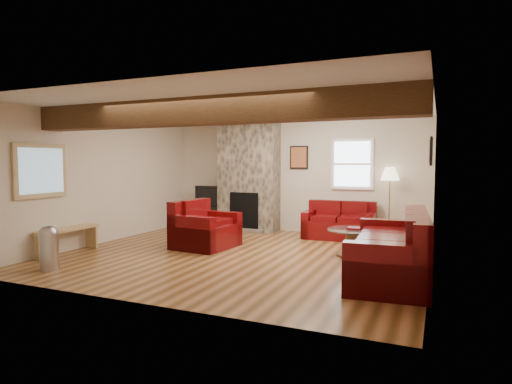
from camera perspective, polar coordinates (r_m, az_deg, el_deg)
room at (r=7.27m, az=-1.92°, el=1.31°), size 8.00×8.00×8.00m
oak_beam at (r=6.20m, az=-6.97°, el=10.63°), size 6.00×0.36×0.38m
chimney_breast at (r=9.95m, az=-1.00°, el=1.86°), size 1.40×0.67×2.50m
back_window at (r=9.44m, az=12.69°, el=3.66°), size 0.90×0.08×1.10m
hatch_window at (r=7.90m, az=-26.77°, el=2.55°), size 0.08×1.00×0.90m
ceiling_dome at (r=7.83m, az=7.00°, el=10.20°), size 0.40×0.40×0.18m
artwork_back at (r=9.74m, az=5.73°, el=4.62°), size 0.42×0.06×0.52m
artwork_right at (r=6.87m, az=22.26°, el=5.03°), size 0.06×0.55×0.42m
sofa_three at (r=6.23m, az=17.36°, el=-6.70°), size 1.15×2.41×0.91m
loveseat at (r=9.08m, az=11.06°, el=-3.72°), size 1.47×0.87×0.77m
armchair_red at (r=8.04m, az=-6.72°, el=-4.28°), size 1.05×1.17×0.87m
coffee_table at (r=7.47m, az=13.09°, el=-6.60°), size 0.94×0.94×0.49m
tv_cabinet at (r=10.50m, az=-5.78°, el=-3.29°), size 1.04×0.42×0.52m
television at (r=10.45m, az=-5.79°, el=-0.53°), size 0.86×0.11×0.50m
floor_lamp at (r=9.17m, az=17.43°, el=1.83°), size 0.38×0.38×1.49m
pine_bench at (r=8.18m, az=-23.79°, el=-5.96°), size 0.28×1.20×0.45m
pedal_bin at (r=7.04m, az=-25.88°, el=-6.67°), size 0.35×0.35×0.67m
coal_bucket at (r=9.49m, az=-4.92°, el=-4.72°), size 0.33×0.33×0.31m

